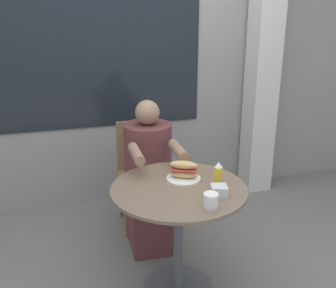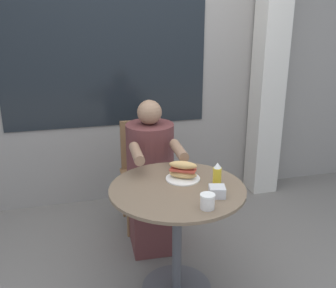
{
  "view_description": "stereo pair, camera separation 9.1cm",
  "coord_description": "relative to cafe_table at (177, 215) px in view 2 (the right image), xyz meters",
  "views": [
    {
      "loc": [
        -0.68,
        -2.03,
        1.74
      ],
      "look_at": [
        0.0,
        0.22,
        0.93
      ],
      "focal_mm": 42.0,
      "sensor_mm": 36.0,
      "label": 1
    },
    {
      "loc": [
        -0.59,
        -2.05,
        1.74
      ],
      "look_at": [
        0.0,
        0.22,
        0.93
      ],
      "focal_mm": 42.0,
      "sensor_mm": 36.0,
      "label": 2
    }
  ],
  "objects": [
    {
      "name": "lattice_pillar",
      "position": [
        1.24,
        1.26,
        0.66
      ],
      "size": [
        0.25,
        0.25,
        2.4
      ],
      "color": "beige",
      "rests_on": "ground_plane"
    },
    {
      "name": "condiment_bottle",
      "position": [
        0.23,
        -0.04,
        0.26
      ],
      "size": [
        0.05,
        0.05,
        0.15
      ],
      "color": "gold",
      "rests_on": "cafe_table"
    },
    {
      "name": "napkin_box",
      "position": [
        0.19,
        -0.17,
        0.22
      ],
      "size": [
        0.11,
        0.11,
        0.06
      ],
      "rotation": [
        0.0,
        0.0,
        -0.25
      ],
      "color": "silver",
      "rests_on": "cafe_table"
    },
    {
      "name": "diner_chair",
      "position": [
        -0.03,
        0.95,
        -0.02
      ],
      "size": [
        0.4,
        0.4,
        0.87
      ],
      "rotation": [
        0.0,
        0.0,
        3.1
      ],
      "color": "brown",
      "rests_on": "ground_plane"
    },
    {
      "name": "sandwich_on_plate",
      "position": [
        0.07,
        0.11,
        0.24
      ],
      "size": [
        0.22,
        0.22,
        0.12
      ],
      "rotation": [
        0.0,
        0.0,
        -0.51
      ],
      "color": "white",
      "rests_on": "cafe_table"
    },
    {
      "name": "seated_diner",
      "position": [
        -0.03,
        0.6,
        -0.06
      ],
      "size": [
        0.37,
        0.65,
        1.13
      ],
      "rotation": [
        0.0,
        0.0,
        3.1
      ],
      "color": "brown",
      "rests_on": "ground_plane"
    },
    {
      "name": "ground_plane",
      "position": [
        0.0,
        0.0,
        -0.54
      ],
      "size": [
        8.0,
        8.0,
        0.0
      ],
      "primitive_type": "plane",
      "color": "slate"
    },
    {
      "name": "storefront_wall",
      "position": [
        -0.0,
        1.45,
        0.86
      ],
      "size": [
        8.0,
        0.09,
        2.8
      ],
      "color": "gray",
      "rests_on": "ground_plane"
    },
    {
      "name": "drink_cup",
      "position": [
        0.08,
        -0.29,
        0.23
      ],
      "size": [
        0.08,
        0.08,
        0.08
      ],
      "color": "silver",
      "rests_on": "cafe_table"
    },
    {
      "name": "cafe_table",
      "position": [
        0.0,
        0.0,
        0.0
      ],
      "size": [
        0.82,
        0.82,
        0.73
      ],
      "color": "brown",
      "rests_on": "ground_plane"
    }
  ]
}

